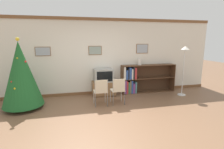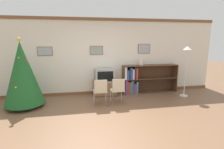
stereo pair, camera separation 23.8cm
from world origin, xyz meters
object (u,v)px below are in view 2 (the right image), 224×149
Objects in this scene: tv_console at (105,88)px; folding_chair_right at (118,90)px; television at (105,75)px; folding_chair_left at (100,91)px; christmas_tree at (22,73)px; standing_lamp at (187,58)px; vase at (141,62)px; bookshelf at (140,80)px.

folding_chair_right is (0.27, -0.98, 0.22)m from tv_console.
folding_chair_left is at bearing -105.27° from television.
christmas_tree is 1.16× the size of standing_lamp.
standing_lamp is at bearing 8.76° from folding_chair_right.
television is (0.00, -0.00, 0.48)m from tv_console.
television is 2.80× the size of vase.
television is at bearing -90.00° from tv_console.
tv_console is 0.98× the size of folding_chair_left.
christmas_tree is 3.08× the size of television.
folding_chair_right reaches higher than tv_console.
tv_console is at bearing 167.72° from standing_lamp.
folding_chair_left is 3.15m from standing_lamp.
bookshelf is at bearing -133.34° from vase.
christmas_tree is at bearing -165.61° from television.
folding_chair_left is 3.50× the size of vase.
folding_chair_right is (0.53, 0.00, 0.00)m from folding_chair_left.
bookshelf reaches higher than television.
christmas_tree is 2.46× the size of folding_chair_left.
bookshelf is at bearing 33.20° from folding_chair_left.
standing_lamp is (2.74, -0.60, 1.08)m from tv_console.
folding_chair_left reaches higher than tv_console.
standing_lamp reaches higher than tv_console.
vase is at bearing 5.12° from television.
christmas_tree is 2.81m from folding_chair_right.
christmas_tree reaches higher than television.
vase is at bearing 5.01° from tv_console.
tv_console is at bearing 105.23° from folding_chair_right.
christmas_tree reaches higher than folding_chair_right.
folding_chair_left is 0.53m from folding_chair_right.
standing_lamp is (5.20, 0.04, 0.33)m from christmas_tree.
christmas_tree is at bearing -169.51° from bookshelf.
tv_console is 0.48m from television.
folding_chair_left and folding_chair_right have the same top height.
standing_lamp is (1.41, -0.66, 0.83)m from bookshelf.
christmas_tree is 2.29m from folding_chair_left.
tv_console is 1.23× the size of television.
television is 0.80× the size of folding_chair_left.
christmas_tree is 2.51× the size of tv_console.
tv_console is 0.39× the size of bookshelf.
folding_chair_left is 2.09m from vase.
television is at bearing 167.77° from standing_lamp.
christmas_tree is 5.22m from standing_lamp.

